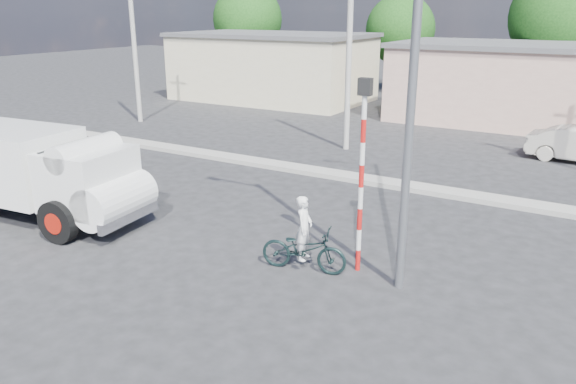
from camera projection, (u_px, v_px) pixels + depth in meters
The scene contains 10 objects.
ground_plane at pixel (207, 263), 13.22m from camera, with size 120.00×120.00×0.00m, color #272729.
median at pixel (349, 177), 19.73m from camera, with size 40.00×0.80×0.16m, color #99968E.
truck at pixel (42, 172), 15.53m from camera, with size 6.34×2.93×2.54m.
bicycle at pixel (304, 249), 12.71m from camera, with size 0.69×1.99×1.05m, color black.
cyclist at pixel (304, 240), 12.64m from camera, with size 0.54×0.36×1.49m, color white.
traffic_pole at pixel (362, 161), 12.09m from camera, with size 0.28×0.18×4.36m.
streetlight at pixel (407, 50), 10.65m from camera, with size 2.34×0.22×9.00m.
building_row at pixel (479, 79), 30.00m from camera, with size 37.80×7.30×4.44m.
tree_row at pixel (556, 21), 33.10m from camera, with size 43.62×7.43×8.42m.
utility_poles at pixel (482, 57), 20.19m from camera, with size 35.40×0.24×8.00m.
Camera 1 is at (7.78, -9.38, 5.72)m, focal length 35.00 mm.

